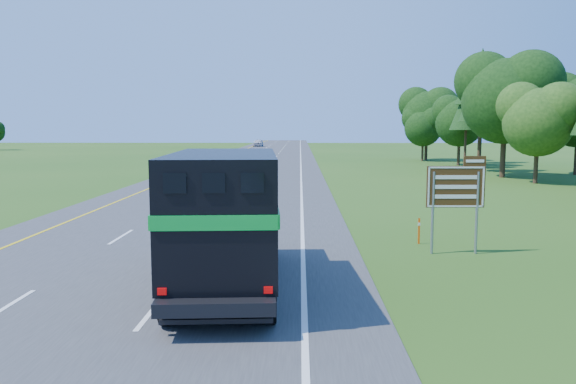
{
  "coord_description": "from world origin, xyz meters",
  "views": [
    {
      "loc": [
        5.39,
        -11.13,
        4.44
      ],
      "look_at": [
        4.83,
        14.99,
        1.42
      ],
      "focal_mm": 35.0,
      "sensor_mm": 36.0,
      "label": 1
    }
  ],
  "objects_px": {
    "far_car": "(258,143)",
    "exit_sign": "(457,191)",
    "horse_truck": "(226,216)",
    "white_suv": "(212,163)"
  },
  "relations": [
    {
      "from": "far_car",
      "to": "horse_truck",
      "type": "bearing_deg",
      "value": -83.17
    },
    {
      "from": "horse_truck",
      "to": "exit_sign",
      "type": "height_order",
      "value": "horse_truck"
    },
    {
      "from": "far_car",
      "to": "exit_sign",
      "type": "height_order",
      "value": "exit_sign"
    },
    {
      "from": "exit_sign",
      "to": "horse_truck",
      "type": "bearing_deg",
      "value": -150.84
    },
    {
      "from": "horse_truck",
      "to": "white_suv",
      "type": "distance_m",
      "value": 39.41
    },
    {
      "from": "horse_truck",
      "to": "exit_sign",
      "type": "bearing_deg",
      "value": 26.83
    },
    {
      "from": "horse_truck",
      "to": "exit_sign",
      "type": "relative_size",
      "value": 2.49
    },
    {
      "from": "far_car",
      "to": "exit_sign",
      "type": "distance_m",
      "value": 110.57
    },
    {
      "from": "white_suv",
      "to": "far_car",
      "type": "relative_size",
      "value": 1.37
    },
    {
      "from": "horse_truck",
      "to": "white_suv",
      "type": "bearing_deg",
      "value": 95.51
    }
  ]
}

